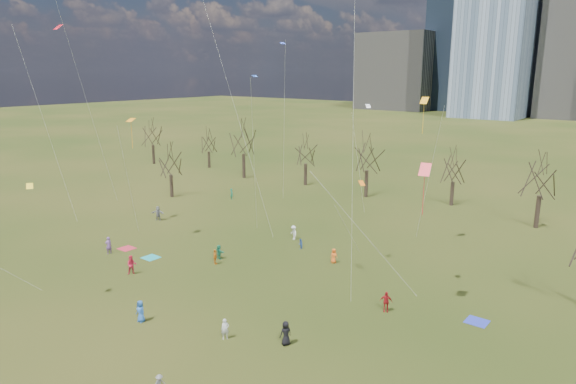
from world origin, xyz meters
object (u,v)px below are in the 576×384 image
Objects in this scene: person_0 at (141,311)px; person_4 at (215,257)px; blanket_navy at (477,322)px; person_2 at (132,265)px; person_1 at (225,329)px; blanket_teal at (151,258)px; blanket_crimson at (127,248)px.

person_4 is (-4.14, 11.78, -0.09)m from person_0.
person_2 reaches higher than blanket_navy.
person_1 is at bearing -134.32° from blanket_navy.
blanket_teal is 18.76m from person_1.
person_0 is 12.49m from person_4.
blanket_teal is at bearing 138.02° from person_0.
person_0 is at bearing -85.41° from person_2.
blanket_crimson is at bearing -169.41° from blanket_navy.
person_0 reaches higher than blanket_navy.
person_4 is (-24.23, -3.86, 0.75)m from blanket_navy.
blanket_teal is 1.05× the size of person_1.
person_1 reaches higher than blanket_navy.
person_2 is at bearing -59.98° from blanket_teal.
person_4 is at bearing 84.18° from person_1.
person_2 reaches higher than person_0.
person_0 is at bearing -31.51° from blanket_crimson.
person_1 is 1.00× the size of person_4.
blanket_teal is 0.94× the size of person_0.
blanket_navy is 0.87× the size of person_2.
person_1 reaches higher than blanket_teal.
person_1 is 14.65m from person_4.
blanket_crimson is 0.94× the size of person_0.
blanket_teal is 7.07m from person_4.
blanket_teal and blanket_navy have the same top height.
person_2 reaches higher than person_4.
blanket_crimson is (-4.28, 0.14, 0.00)m from blanket_teal.
person_0 is (10.59, -8.97, 0.83)m from blanket_teal.
person_0 reaches higher than blanket_crimson.
person_2 reaches higher than blanket_crimson.
person_4 is (4.26, 6.58, -0.16)m from person_2.
person_0 is 0.93× the size of person_2.
blanket_crimson is 1.05× the size of person_4.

